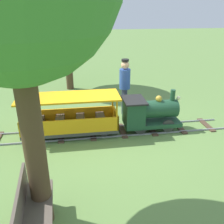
{
  "coord_description": "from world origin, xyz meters",
  "views": [
    {
      "loc": [
        5.37,
        -0.62,
        2.9
      ],
      "look_at": [
        0.0,
        0.19,
        0.55
      ],
      "focal_mm": 39.06,
      "sensor_mm": 36.0,
      "label": 1
    }
  ],
  "objects_px": {
    "park_bench": "(33,216)",
    "oak_tree_near": "(65,6)",
    "locomotive": "(148,112)",
    "conductor_person": "(125,83)",
    "passenger_car": "(70,119)"
  },
  "relations": [
    {
      "from": "passenger_car",
      "to": "locomotive",
      "type": "bearing_deg",
      "value": 90.0
    },
    {
      "from": "locomotive",
      "to": "conductor_person",
      "type": "bearing_deg",
      "value": -158.22
    },
    {
      "from": "locomotive",
      "to": "conductor_person",
      "type": "height_order",
      "value": "conductor_person"
    },
    {
      "from": "locomotive",
      "to": "park_bench",
      "type": "relative_size",
      "value": 1.09
    },
    {
      "from": "passenger_car",
      "to": "park_bench",
      "type": "xyz_separation_m",
      "value": [
        2.89,
        -0.46,
        -0.01
      ]
    },
    {
      "from": "locomotive",
      "to": "oak_tree_near",
      "type": "distance_m",
      "value": 4.89
    },
    {
      "from": "locomotive",
      "to": "oak_tree_near",
      "type": "bearing_deg",
      "value": -152.22
    },
    {
      "from": "locomotive",
      "to": "passenger_car",
      "type": "distance_m",
      "value": 1.93
    },
    {
      "from": "conductor_person",
      "to": "park_bench",
      "type": "bearing_deg",
      "value": -26.92
    },
    {
      "from": "passenger_car",
      "to": "oak_tree_near",
      "type": "xyz_separation_m",
      "value": [
        -3.75,
        -0.05,
        2.5
      ]
    },
    {
      "from": "conductor_person",
      "to": "oak_tree_near",
      "type": "relative_size",
      "value": 0.39
    },
    {
      "from": "conductor_person",
      "to": "park_bench",
      "type": "xyz_separation_m",
      "value": [
        3.9,
        -1.98,
        -0.54
      ]
    },
    {
      "from": "park_bench",
      "to": "oak_tree_near",
      "type": "height_order",
      "value": "oak_tree_near"
    },
    {
      "from": "locomotive",
      "to": "park_bench",
      "type": "height_order",
      "value": "locomotive"
    },
    {
      "from": "locomotive",
      "to": "park_bench",
      "type": "distance_m",
      "value": 3.75
    }
  ]
}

